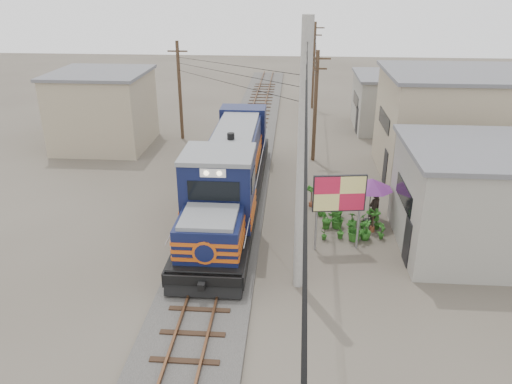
# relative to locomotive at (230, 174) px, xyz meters

# --- Properties ---
(ground) EXTENTS (120.00, 120.00, 0.00)m
(ground) POSITION_rel_locomotive_xyz_m (0.00, -6.51, -1.80)
(ground) COLOR #473F35
(ground) RESTS_ON ground
(ballast) EXTENTS (3.60, 70.00, 0.16)m
(ballast) POSITION_rel_locomotive_xyz_m (0.00, 3.49, -1.72)
(ballast) COLOR #595651
(ballast) RESTS_ON ground
(track) EXTENTS (1.15, 70.00, 0.12)m
(track) POSITION_rel_locomotive_xyz_m (0.00, 3.49, -1.54)
(track) COLOR #51331E
(track) RESTS_ON ground
(locomotive) EXTENTS (3.08, 16.79, 4.16)m
(locomotive) POSITION_rel_locomotive_xyz_m (0.00, 0.00, 0.00)
(locomotive) COLOR black
(locomotive) RESTS_ON ground
(utility_pole_main) EXTENTS (0.40, 0.40, 10.00)m
(utility_pole_main) POSITION_rel_locomotive_xyz_m (3.50, -7.01, 3.20)
(utility_pole_main) COLOR #9E9B93
(utility_pole_main) RESTS_ON ground
(wooden_pole_mid) EXTENTS (1.60, 0.24, 7.00)m
(wooden_pole_mid) POSITION_rel_locomotive_xyz_m (4.50, 7.49, 1.88)
(wooden_pole_mid) COLOR #4C3826
(wooden_pole_mid) RESTS_ON ground
(wooden_pole_far) EXTENTS (1.60, 0.24, 7.50)m
(wooden_pole_far) POSITION_rel_locomotive_xyz_m (4.80, 21.49, 2.13)
(wooden_pole_far) COLOR #4C3826
(wooden_pole_far) RESTS_ON ground
(wooden_pole_left) EXTENTS (1.60, 0.24, 7.00)m
(wooden_pole_left) POSITION_rel_locomotive_xyz_m (-5.00, 11.49, 1.88)
(wooden_pole_left) COLOR #4C3826
(wooden_pole_left) RESTS_ON ground
(power_lines) EXTENTS (9.65, 19.00, 3.30)m
(power_lines) POSITION_rel_locomotive_xyz_m (-0.14, 1.99, 5.76)
(power_lines) COLOR black
(power_lines) RESTS_ON ground
(shophouse_front) EXTENTS (7.35, 6.30, 4.70)m
(shophouse_front) POSITION_rel_locomotive_xyz_m (11.50, -3.51, 0.56)
(shophouse_front) COLOR gray
(shophouse_front) RESTS_ON ground
(shophouse_mid) EXTENTS (8.40, 7.35, 6.20)m
(shophouse_mid) POSITION_rel_locomotive_xyz_m (12.50, 5.49, 1.31)
(shophouse_mid) COLOR gray
(shophouse_mid) RESTS_ON ground
(shophouse_back) EXTENTS (6.30, 6.30, 4.20)m
(shophouse_back) POSITION_rel_locomotive_xyz_m (11.00, 15.49, 0.31)
(shophouse_back) COLOR gray
(shophouse_back) RESTS_ON ground
(shophouse_left) EXTENTS (6.30, 6.30, 5.20)m
(shophouse_left) POSITION_rel_locomotive_xyz_m (-10.00, 9.49, 0.81)
(shophouse_left) COLOR gray
(shophouse_left) RESTS_ON ground
(billboard) EXTENTS (2.26, 0.43, 3.50)m
(billboard) POSITION_rel_locomotive_xyz_m (5.17, -4.09, 0.78)
(billboard) COLOR #99999E
(billboard) RESTS_ON ground
(market_umbrella) EXTENTS (2.71, 2.71, 2.28)m
(market_umbrella) POSITION_rel_locomotive_xyz_m (6.95, -1.27, 0.20)
(market_umbrella) COLOR black
(market_umbrella) RESTS_ON ground
(vendor) EXTENTS (0.79, 0.72, 1.80)m
(vendor) POSITION_rel_locomotive_xyz_m (7.11, -1.78, -0.90)
(vendor) COLOR black
(vendor) RESTS_ON ground
(plant_nursery) EXTENTS (3.24, 3.30, 1.10)m
(plant_nursery) POSITION_rel_locomotive_xyz_m (5.75, -2.33, -1.32)
(plant_nursery) COLOR #28651D
(plant_nursery) RESTS_ON ground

